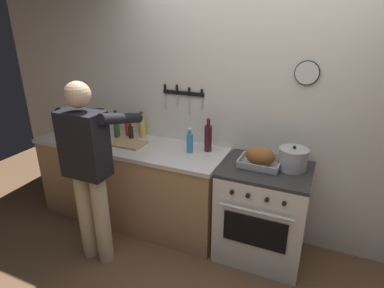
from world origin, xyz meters
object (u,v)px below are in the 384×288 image
at_px(bottle_hot_sauce, 128,129).
at_px(bottle_olive_oil, 117,126).
at_px(person_cook, 89,164).
at_px(cutting_board, 128,143).
at_px(stock_pot, 293,159).
at_px(stove, 262,212).
at_px(bottle_wine_red, 208,138).
at_px(roasting_pan, 260,158).
at_px(bottle_dish_soap, 190,142).
at_px(bottle_cooking_oil, 142,127).
at_px(bottle_soy_sauce, 131,133).

bearing_deg(bottle_hot_sauce, bottle_olive_oil, -131.48).
xyz_separation_m(person_cook, cutting_board, (-0.04, 0.62, -0.04)).
bearing_deg(cutting_board, stock_pot, 3.40).
bearing_deg(stock_pot, cutting_board, -176.60).
height_order(stove, bottle_hot_sauce, bottle_hot_sauce).
relative_size(bottle_olive_oil, bottle_wine_red, 0.91).
height_order(roasting_pan, bottle_dish_soap, bottle_dish_soap).
bearing_deg(bottle_hot_sauce, cutting_board, -56.37).
relative_size(bottle_olive_oil, bottle_hot_sauce, 1.67).
height_order(stock_pot, bottle_wine_red, bottle_wine_red).
height_order(stove, cutting_board, cutting_board).
bearing_deg(bottle_hot_sauce, bottle_cooking_oil, 5.41).
bearing_deg(bottle_olive_oil, stove, -3.99).
height_order(cutting_board, bottle_soy_sauce, bottle_soy_sauce).
bearing_deg(stock_pot, bottle_wine_red, 174.62).
bearing_deg(person_cook, cutting_board, 11.99).
bearing_deg(stove, bottle_dish_soap, 176.07).
relative_size(stove, roasting_pan, 2.56).
height_order(stock_pot, bottle_hot_sauce, stock_pot).
bearing_deg(bottle_wine_red, bottle_dish_soap, -147.08).
height_order(stove, roasting_pan, roasting_pan).
bearing_deg(cutting_board, bottle_cooking_oil, 83.89).
relative_size(stove, stock_pot, 3.69).
height_order(bottle_wine_red, bottle_dish_soap, bottle_wine_red).
distance_m(stove, stock_pot, 0.58).
bearing_deg(bottle_soy_sauce, bottle_dish_soap, -4.45).
xyz_separation_m(stock_pot, bottle_hot_sauce, (-1.77, 0.13, -0.02)).
distance_m(bottle_dish_soap, bottle_hot_sauce, 0.83).
height_order(stock_pot, bottle_cooking_oil, bottle_cooking_oil).
relative_size(stock_pot, bottle_soy_sauce, 1.28).
xyz_separation_m(roasting_pan, bottle_cooking_oil, (-1.33, 0.21, 0.04)).
xyz_separation_m(stove, person_cook, (-1.38, -0.65, 0.50)).
bearing_deg(bottle_wine_red, cutting_board, -168.10).
xyz_separation_m(roasting_pan, bottle_wine_red, (-0.54, 0.14, 0.05)).
distance_m(roasting_pan, bottle_cooking_oil, 1.34).
bearing_deg(bottle_cooking_oil, person_cook, -89.11).
bearing_deg(bottle_dish_soap, roasting_pan, -3.75).
distance_m(roasting_pan, bottle_wine_red, 0.56).
distance_m(cutting_board, bottle_hot_sauce, 0.28).
relative_size(stove, bottle_hot_sauce, 5.10).
bearing_deg(bottle_wine_red, bottle_hot_sauce, 176.75).
height_order(person_cook, bottle_wine_red, person_cook).
height_order(bottle_wine_red, bottle_soy_sauce, bottle_wine_red).
height_order(stove, bottle_olive_oil, bottle_olive_oil).
relative_size(stove, person_cook, 0.54).
height_order(stove, bottle_cooking_oil, bottle_cooking_oil).
bearing_deg(bottle_cooking_oil, roasting_pan, -9.15).
relative_size(stock_pot, bottle_dish_soap, 1.01).
xyz_separation_m(bottle_dish_soap, bottle_hot_sauce, (-0.82, 0.15, -0.03)).
bearing_deg(person_cook, bottle_soy_sauce, 14.66).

